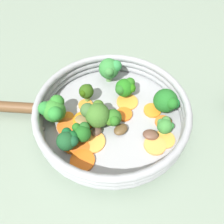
{
  "coord_description": "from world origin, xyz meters",
  "views": [
    {
      "loc": [
        -0.15,
        -0.21,
        0.36
      ],
      "look_at": [
        0.0,
        0.0,
        0.03
      ],
      "focal_mm": 35.0,
      "sensor_mm": 36.0,
      "label": 1
    }
  ],
  "objects_px": {
    "skillet": "(112,118)",
    "broccoli_floret_2": "(54,110)",
    "carrot_slice_12": "(67,118)",
    "mushroom_piece_0": "(83,120)",
    "carrot_slice_4": "(163,122)",
    "carrot_slice_8": "(164,139)",
    "broccoli_floret_3": "(113,119)",
    "carrot_slice_10": "(93,142)",
    "carrot_slice_6": "(152,110)",
    "mushroom_piece_2": "(96,131)",
    "broccoli_floret_7": "(167,101)",
    "broccoli_floret_4": "(95,113)",
    "broccoli_floret_6": "(110,69)",
    "broccoli_floret_5": "(165,125)",
    "mushroom_piece_3": "(151,135)",
    "carrot_slice_11": "(155,145)",
    "broccoli_floret_8": "(83,132)",
    "carrot_slice_9": "(82,161)",
    "carrot_slice_3": "(84,120)",
    "carrot_slice_1": "(80,148)",
    "mushroom_piece_1": "(121,129)",
    "broccoli_floret_0": "(86,92)",
    "carrot_slice_13": "(86,105)",
    "broccoli_floret_9": "(125,88)",
    "carrot_slice_7": "(74,144)",
    "carrot_slice_0": "(127,102)",
    "carrot_slice_5": "(67,127)",
    "broccoli_floret_1": "(68,140)",
    "carrot_slice_2": "(124,114)"
  },
  "relations": [
    {
      "from": "carrot_slice_3",
      "to": "carrot_slice_8",
      "type": "relative_size",
      "value": 1.11
    },
    {
      "from": "broccoli_floret_3",
      "to": "broccoli_floret_0",
      "type": "bearing_deg",
      "value": 94.54
    },
    {
      "from": "carrot_slice_4",
      "to": "mushroom_piece_0",
      "type": "distance_m",
      "value": 0.16
    },
    {
      "from": "carrot_slice_8",
      "to": "carrot_slice_9",
      "type": "distance_m",
      "value": 0.15
    },
    {
      "from": "broccoli_floret_1",
      "to": "carrot_slice_6",
      "type": "bearing_deg",
      "value": -8.2
    },
    {
      "from": "broccoli_floret_3",
      "to": "broccoli_floret_8",
      "type": "distance_m",
      "value": 0.06
    },
    {
      "from": "carrot_slice_5",
      "to": "broccoli_floret_4",
      "type": "bearing_deg",
      "value": -23.63
    },
    {
      "from": "broccoli_floret_8",
      "to": "carrot_slice_4",
      "type": "bearing_deg",
      "value": -22.56
    },
    {
      "from": "carrot_slice_1",
      "to": "carrot_slice_2",
      "type": "distance_m",
      "value": 0.11
    },
    {
      "from": "carrot_slice_4",
      "to": "carrot_slice_6",
      "type": "distance_m",
      "value": 0.03
    },
    {
      "from": "broccoli_floret_6",
      "to": "broccoli_floret_3",
      "type": "bearing_deg",
      "value": -123.17
    },
    {
      "from": "mushroom_piece_2",
      "to": "carrot_slice_2",
      "type": "bearing_deg",
      "value": 2.79
    },
    {
      "from": "carrot_slice_12",
      "to": "broccoli_floret_5",
      "type": "xyz_separation_m",
      "value": [
        0.13,
        -0.13,
        0.02
      ]
    },
    {
      "from": "carrot_slice_13",
      "to": "skillet",
      "type": "bearing_deg",
      "value": -63.56
    },
    {
      "from": "broccoli_floret_0",
      "to": "broccoli_floret_6",
      "type": "xyz_separation_m",
      "value": [
        0.07,
        0.02,
        0.01
      ]
    },
    {
      "from": "carrot_slice_4",
      "to": "broccoli_floret_4",
      "type": "xyz_separation_m",
      "value": [
        -0.11,
        0.08,
        0.03
      ]
    },
    {
      "from": "carrot_slice_3",
      "to": "broccoli_floret_9",
      "type": "height_order",
      "value": "broccoli_floret_9"
    },
    {
      "from": "mushroom_piece_3",
      "to": "broccoli_floret_6",
      "type": "bearing_deg",
      "value": 80.89
    },
    {
      "from": "broccoli_floret_5",
      "to": "mushroom_piece_3",
      "type": "height_order",
      "value": "broccoli_floret_5"
    },
    {
      "from": "carrot_slice_6",
      "to": "mushroom_piece_2",
      "type": "height_order",
      "value": "mushroom_piece_2"
    },
    {
      "from": "carrot_slice_9",
      "to": "broccoli_floret_5",
      "type": "height_order",
      "value": "broccoli_floret_5"
    },
    {
      "from": "broccoli_floret_5",
      "to": "mushroom_piece_1",
      "type": "bearing_deg",
      "value": 143.81
    },
    {
      "from": "carrot_slice_2",
      "to": "broccoli_floret_8",
      "type": "relative_size",
      "value": 0.84
    },
    {
      "from": "carrot_slice_4",
      "to": "carrot_slice_11",
      "type": "xyz_separation_m",
      "value": [
        -0.05,
        -0.03,
        0.0
      ]
    },
    {
      "from": "carrot_slice_2",
      "to": "mushroom_piece_1",
      "type": "bearing_deg",
      "value": -137.21
    },
    {
      "from": "carrot_slice_9",
      "to": "carrot_slice_10",
      "type": "relative_size",
      "value": 0.92
    },
    {
      "from": "carrot_slice_4",
      "to": "carrot_slice_7",
      "type": "height_order",
      "value": "same"
    },
    {
      "from": "broccoli_floret_4",
      "to": "skillet",
      "type": "bearing_deg",
      "value": -12.94
    },
    {
      "from": "carrot_slice_1",
      "to": "carrot_slice_6",
      "type": "relative_size",
      "value": 0.94
    },
    {
      "from": "carrot_slice_10",
      "to": "broccoli_floret_9",
      "type": "distance_m",
      "value": 0.13
    },
    {
      "from": "broccoli_floret_6",
      "to": "broccoli_floret_7",
      "type": "distance_m",
      "value": 0.14
    },
    {
      "from": "carrot_slice_6",
      "to": "broccoli_floret_3",
      "type": "xyz_separation_m",
      "value": [
        -0.09,
        0.02,
        0.02
      ]
    },
    {
      "from": "carrot_slice_6",
      "to": "skillet",
      "type": "bearing_deg",
      "value": 153.43
    },
    {
      "from": "carrot_slice_13",
      "to": "broccoli_floret_6",
      "type": "height_order",
      "value": "broccoli_floret_6"
    },
    {
      "from": "carrot_slice_1",
      "to": "mushroom_piece_0",
      "type": "distance_m",
      "value": 0.06
    },
    {
      "from": "mushroom_piece_1",
      "to": "mushroom_piece_3",
      "type": "distance_m",
      "value": 0.06
    },
    {
      "from": "broccoli_floret_7",
      "to": "mushroom_piece_1",
      "type": "height_order",
      "value": "broccoli_floret_7"
    },
    {
      "from": "carrot_slice_3",
      "to": "carrot_slice_5",
      "type": "xyz_separation_m",
      "value": [
        -0.03,
        0.01,
        -0.0
      ]
    },
    {
      "from": "carrot_slice_7",
      "to": "carrot_slice_0",
      "type": "bearing_deg",
      "value": 8.39
    },
    {
      "from": "broccoli_floret_7",
      "to": "skillet",
      "type": "bearing_deg",
      "value": 151.95
    },
    {
      "from": "skillet",
      "to": "broccoli_floret_2",
      "type": "distance_m",
      "value": 0.12
    },
    {
      "from": "carrot_slice_12",
      "to": "mushroom_piece_0",
      "type": "bearing_deg",
      "value": -48.45
    },
    {
      "from": "carrot_slice_0",
      "to": "mushroom_piece_1",
      "type": "distance_m",
      "value": 0.07
    },
    {
      "from": "broccoli_floret_3",
      "to": "carrot_slice_10",
      "type": "bearing_deg",
      "value": -170.81
    },
    {
      "from": "broccoli_floret_4",
      "to": "broccoli_floret_6",
      "type": "height_order",
      "value": "broccoli_floret_6"
    },
    {
      "from": "skillet",
      "to": "broccoli_floret_5",
      "type": "height_order",
      "value": "broccoli_floret_5"
    },
    {
      "from": "carrot_slice_0",
      "to": "broccoli_floret_3",
      "type": "distance_m",
      "value": 0.07
    },
    {
      "from": "carrot_slice_4",
      "to": "carrot_slice_8",
      "type": "height_order",
      "value": "same"
    },
    {
      "from": "carrot_slice_4",
      "to": "carrot_slice_9",
      "type": "xyz_separation_m",
      "value": [
        -0.17,
        0.02,
        0.0
      ]
    },
    {
      "from": "carrot_slice_1",
      "to": "carrot_slice_12",
      "type": "relative_size",
      "value": 1.14
    }
  ]
}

